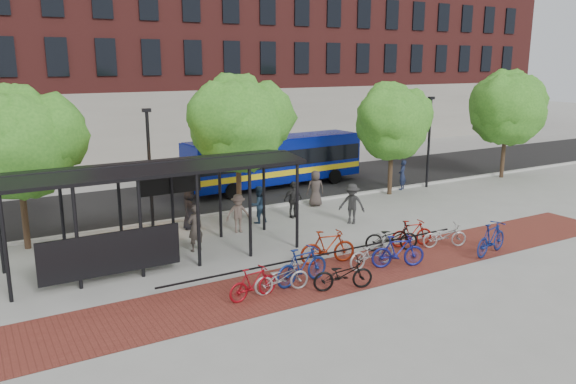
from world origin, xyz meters
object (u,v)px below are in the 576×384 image
tree_b (239,120)px  bike_6 (372,252)px  lamp_post_left (150,165)px  bike_3 (302,266)px  pedestrian_3 (238,213)px  pedestrian_2 (258,205)px  tree_a (19,138)px  lamp_post_right (429,139)px  tree_c (393,119)px  bike_2 (281,278)px  bike_9 (412,233)px  bike_8 (391,237)px  bus (275,159)px  bus_shelter (152,179)px  bike_5 (328,247)px  bike_11 (491,239)px  bike_10 (444,236)px  pedestrian_4 (293,199)px  tree_d (508,105)px  pedestrian_7 (402,175)px  bike_7 (398,251)px  pedestrian_1 (195,228)px  pedestrian_0 (189,209)px  bike_4 (343,274)px  pedestrian_9 (352,204)px  pedestrian_6 (315,188)px  bike_1 (253,283)px

tree_b → bike_6: size_ratio=3.18×
lamp_post_left → bike_3: (2.24, -8.66, -2.13)m
bike_3 → pedestrian_3: bearing=-14.2°
lamp_post_left → pedestrian_2: size_ratio=3.06×
tree_a → lamp_post_right: size_ratio=1.21×
tree_c → bike_2: (-11.75, -8.65, -3.58)m
bike_9 → pedestrian_3: (-5.02, 5.06, 0.29)m
bike_8 → bus: bearing=15.2°
bus_shelter → tree_a: size_ratio=1.72×
bike_5 → bike_11: bike_11 is taller
lamp_post_left → bike_10: lamp_post_left is taller
bike_3 → lamp_post_left: bearing=6.5°
tree_a → bike_2: tree_a is taller
tree_c → pedestrian_4: bearing=-168.5°
lamp_post_right → bike_10: lamp_post_right is taller
tree_b → bike_5: (-0.08, -7.26, -3.85)m
tree_d → pedestrian_7: 8.61m
tree_a → tree_b: 9.01m
bike_3 → bike_9: 5.78m
bike_3 → bike_6: 2.91m
bike_7 → bike_8: 1.76m
bike_10 → pedestrian_3: (-6.03, 5.79, 0.36)m
bus_shelter → pedestrian_1: bearing=7.7°
tree_a → pedestrian_0: bearing=-6.8°
lamp_post_left → lamp_post_right: size_ratio=1.00×
bike_4 → pedestrian_9: size_ratio=1.08×
tree_b → pedestrian_9: tree_b is taller
tree_b → pedestrian_6: tree_b is taller
tree_c → pedestrian_0: 12.21m
pedestrian_3 → bus: bearing=62.7°
tree_d → bike_11: tree_d is taller
bike_2 → bike_5: size_ratio=0.89×
bike_1 → pedestrian_9: 9.01m
tree_c → bus_shelter: bearing=-164.9°
pedestrian_2 → bus_shelter: bearing=16.3°
pedestrian_9 → tree_a: bearing=-144.8°
bike_8 → tree_c: bearing=-17.4°
bike_6 → pedestrian_3: bearing=15.7°
bike_1 → pedestrian_2: (3.93, 7.25, 0.33)m
tree_a → pedestrian_2: (9.19, -1.42, -3.40)m
tree_d → bike_4: (-19.00, -9.46, -3.96)m
pedestrian_3 → pedestrian_4: size_ratio=0.97×
bike_7 → bike_1: bearing=108.8°
bike_6 → bike_9: bearing=-74.4°
bike_2 → pedestrian_0: bearing=5.7°
bike_4 → pedestrian_0: 8.90m
bike_7 → pedestrian_1: (-5.45, 5.20, 0.33)m
bike_7 → bike_4: bearing=123.2°
bike_3 → bike_7: bearing=-104.1°
bike_10 → pedestrian_1: bearing=82.9°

